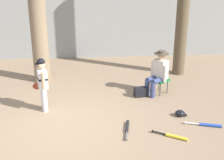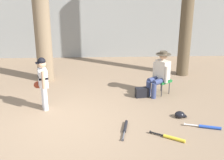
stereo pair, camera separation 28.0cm
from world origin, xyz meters
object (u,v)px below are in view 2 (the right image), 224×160
Objects in this scene: handbag_beside_stool at (142,92)px; batting_helmet_black at (180,115)px; folding_stool at (162,81)px; seated_spectator at (160,72)px; bat_blue_youth at (207,127)px; young_ballplayer at (43,80)px; bat_black_composite at (125,128)px; tree_near_player at (41,9)px; bat_yellow_trainer at (171,138)px.

handbag_beside_stool is 1.24× the size of batting_helmet_black.
folding_stool is 0.65m from handbag_beside_stool.
seated_spectator reaches higher than folding_stool.
bat_blue_youth is at bearing -70.22° from seated_spectator.
batting_helmet_black is (0.15, -1.45, -0.30)m from folding_stool.
young_ballplayer is 2.34× the size of folding_stool.
seated_spectator reaches higher than bat_blue_youth.
young_ballplayer is 3.90m from bat_blue_youth.
handbag_beside_stool is 0.43× the size of bat_black_composite.
folding_stool is 0.71× the size of bat_black_composite.
batting_helmet_black is (0.23, -1.39, -0.57)m from seated_spectator.
young_ballplayer is at bearing -81.59° from tree_near_player.
batting_helmet_black is at bearing -84.02° from folding_stool.
bat_blue_youth is at bearing 25.21° from bat_yellow_trainer.
folding_stool is 1.64× the size of handbag_beside_stool.
folding_stool reaches higher than handbag_beside_stool.
bat_blue_youth and bat_yellow_trainer have the same top height.
bat_yellow_trainer is 0.85× the size of bat_black_composite.
handbag_beside_stool is at bearing -161.90° from seated_spectator.
young_ballplayer reaches higher than bat_black_composite.
handbag_beside_stool is at bearing 120.44° from batting_helmet_black.
bat_yellow_trainer is (0.31, -2.17, -0.10)m from handbag_beside_stool.
folding_stool is at bearing 107.15° from bat_blue_youth.
seated_spectator is at bearing 18.10° from handbag_beside_stool.
bat_blue_youth is 0.96m from bat_yellow_trainer.
bat_blue_youth is 0.97× the size of bat_black_composite.
young_ballplayer is at bearing 149.59° from bat_black_composite.
bat_yellow_trainer and bat_black_composite have the same top height.
handbag_beside_stool is 2.19m from bat_yellow_trainer.
bat_yellow_trainer is 1.00m from bat_black_composite.
young_ballplayer is 1.95× the size of bat_yellow_trainer.
bat_black_composite is 2.87× the size of batting_helmet_black.
batting_helmet_black reaches higher than bat_blue_youth.
handbag_beside_stool is at bearing 98.16° from bat_yellow_trainer.
bat_blue_youth is at bearing -72.85° from folding_stool.
young_ballplayer is 1.09× the size of seated_spectator.
seated_spectator is at bearing -21.79° from tree_near_player.
bat_black_composite is 1.40m from batting_helmet_black.
tree_near_player reaches higher than bat_yellow_trainer.
tree_near_player is 4.43m from bat_black_composite.
bat_yellow_trainer is (-0.18, -2.33, -0.61)m from seated_spectator.
tree_near_player is 8.86× the size of folding_stool.
bat_black_composite is (-1.77, 0.02, 0.00)m from bat_blue_youth.
tree_near_player reaches higher than folding_stool.
bat_yellow_trainer is at bearing -28.95° from young_ballplayer.
folding_stool is at bearing 15.39° from young_ballplayer.
bat_black_composite is at bearing -108.74° from handbag_beside_stool.
young_ballplayer is at bearing -164.61° from folding_stool.
tree_near_player is at bearing 142.45° from batting_helmet_black.
young_ballplayer is 1.71× the size of bat_blue_youth.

